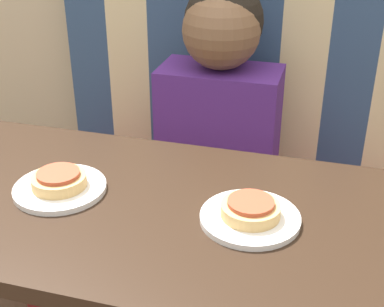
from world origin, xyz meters
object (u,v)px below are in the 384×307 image
(plate_left, at_px, (61,188))
(pizza_left, at_px, (59,179))
(pizza_right, at_px, (251,208))
(person, at_px, (220,86))
(plate_right, at_px, (250,217))

(plate_left, xyz_separation_m, pizza_left, (0.00, 0.00, 0.02))
(pizza_left, xyz_separation_m, pizza_right, (0.39, 0.00, 0.00))
(person, height_order, pizza_right, person)
(person, bearing_deg, plate_right, -71.87)
(plate_left, bearing_deg, pizza_right, 0.00)
(plate_right, relative_size, pizza_right, 1.69)
(pizza_left, bearing_deg, plate_left, 0.00)
(pizza_left, bearing_deg, pizza_right, 0.00)
(pizza_left, bearing_deg, person, 71.87)
(plate_left, relative_size, pizza_left, 1.69)
(plate_right, height_order, pizza_left, pizza_left)
(plate_left, xyz_separation_m, pizza_right, (0.39, 0.00, 0.02))
(plate_left, distance_m, pizza_right, 0.39)
(person, bearing_deg, pizza_left, -108.13)
(plate_right, height_order, pizza_right, pizza_right)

